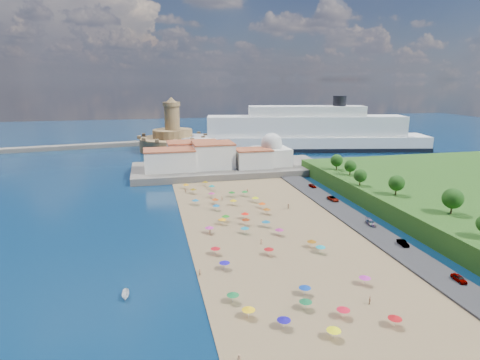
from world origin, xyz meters
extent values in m
plane|color=#071938|center=(0.00, 0.00, 0.00)|extent=(700.00, 700.00, 0.00)
cube|color=#59544C|center=(10.00, 73.00, 1.50)|extent=(90.00, 36.00, 3.00)
cube|color=#59544C|center=(-12.00, 108.00, 1.20)|extent=(18.00, 70.00, 2.40)
cube|color=#59544C|center=(-110.00, 153.00, 1.30)|extent=(199.03, 34.77, 2.60)
cube|color=silver|center=(-18.00, 69.00, 7.50)|extent=(22.00, 14.00, 9.00)
cube|color=silver|center=(2.00, 71.00, 8.50)|extent=(18.00, 16.00, 11.00)
cube|color=silver|center=(20.00, 67.00, 7.00)|extent=(16.00, 12.00, 8.00)
cube|color=silver|center=(-6.00, 83.00, 8.00)|extent=(24.00, 14.00, 10.00)
cube|color=silver|center=(30.00, 71.00, 7.00)|extent=(16.00, 16.00, 8.00)
sphere|color=silver|center=(30.00, 71.00, 13.00)|extent=(10.00, 10.00, 10.00)
cylinder|color=silver|center=(30.00, 71.00, 16.80)|extent=(1.20, 1.20, 1.60)
cylinder|color=#A68053|center=(-12.00, 138.00, 4.00)|extent=(40.00, 40.00, 8.00)
cylinder|color=#A68053|center=(-12.00, 138.00, 10.50)|extent=(24.00, 24.00, 5.00)
cylinder|color=#A68053|center=(-12.00, 138.00, 20.00)|extent=(9.00, 9.00, 14.00)
cylinder|color=#A68053|center=(-12.00, 138.00, 28.20)|extent=(10.40, 10.40, 2.40)
cone|color=#A68053|center=(-12.00, 138.00, 30.90)|extent=(6.00, 6.00, 3.00)
cube|color=black|center=(67.84, 121.66, 1.21)|extent=(152.28, 51.34, 2.43)
cube|color=white|center=(67.84, 121.66, 4.49)|extent=(151.23, 50.75, 8.99)
cube|color=white|center=(67.84, 121.66, 14.98)|extent=(121.06, 40.99, 11.99)
cube|color=white|center=(67.84, 121.66, 23.97)|extent=(71.30, 27.34, 5.99)
cylinder|color=black|center=(87.43, 117.76, 29.96)|extent=(7.99, 7.99, 5.99)
cylinder|color=gray|center=(9.06, 8.75, 1.25)|extent=(0.07, 0.07, 2.00)
cone|color=#8E470C|center=(9.06, 8.75, 2.15)|extent=(2.50, 2.50, 0.60)
cylinder|color=gray|center=(-5.65, -50.40, 1.25)|extent=(0.07, 0.07, 2.00)
cone|color=#150B94|center=(-5.65, -50.40, 2.15)|extent=(2.50, 2.50, 0.60)
cylinder|color=gray|center=(1.48, -55.10, 1.25)|extent=(0.07, 0.07, 2.00)
cone|color=#FEFF0D|center=(1.48, -55.10, 2.15)|extent=(2.50, 2.50, 0.60)
cylinder|color=gray|center=(-10.87, -45.90, 1.25)|extent=(0.07, 0.07, 2.00)
cone|color=yellow|center=(-10.87, -45.90, 2.15)|extent=(2.50, 2.50, 0.60)
cylinder|color=gray|center=(-12.57, -40.25, 1.25)|extent=(0.07, 0.07, 2.00)
cone|color=#136A32|center=(-12.57, -40.25, 2.15)|extent=(2.50, 2.50, 0.60)
cylinder|color=gray|center=(9.34, 14.99, 1.25)|extent=(0.07, 0.07, 2.00)
cone|color=#E2470A|center=(9.34, 14.99, 2.15)|extent=(2.50, 2.50, 0.60)
cylinder|color=gray|center=(-5.28, 23.18, 1.25)|extent=(0.07, 0.07, 2.00)
cone|color=#A83C0D|center=(-5.28, 23.18, 2.15)|extent=(2.50, 2.50, 0.60)
cylinder|color=gray|center=(0.19, 0.87, 1.25)|extent=(0.07, 0.07, 2.00)
cone|color=maroon|center=(0.19, 0.87, 2.15)|extent=(2.50, 2.50, 0.60)
cylinder|color=gray|center=(5.93, -49.82, 1.25)|extent=(0.07, 0.07, 2.00)
cone|color=red|center=(5.93, -49.82, 2.15)|extent=(2.50, 2.50, 0.60)
cylinder|color=gray|center=(-5.24, 31.28, 1.25)|extent=(0.07, 0.07, 2.00)
cone|color=#AA246B|center=(-5.24, 31.28, 2.15)|extent=(2.50, 2.50, 0.60)
cylinder|color=gray|center=(12.78, -19.10, 1.25)|extent=(0.07, 0.07, 2.00)
cone|color=#8C530C|center=(12.78, -19.10, 2.15)|extent=(2.50, 2.50, 0.60)
cylinder|color=gray|center=(13.45, -54.36, 1.25)|extent=(0.07, 0.07, 2.00)
cone|color=#B50E14|center=(13.45, -54.36, 2.15)|extent=(2.50, 2.50, 0.60)
cylinder|color=gray|center=(2.12, -40.80, 1.25)|extent=(0.07, 0.07, 2.00)
cone|color=#0C369C|center=(2.12, -40.80, 2.15)|extent=(2.50, 2.50, 0.60)
cylinder|color=gray|center=(-3.52, 41.52, 1.25)|extent=(0.07, 0.07, 2.00)
cone|color=#0D7B76|center=(-3.52, 41.52, 2.15)|extent=(2.50, 2.50, 0.60)
cylinder|color=gray|center=(2.24, 30.78, 1.25)|extent=(0.07, 0.07, 2.00)
cone|color=#136A19|center=(2.24, 30.78, 2.15)|extent=(2.50, 2.50, 0.60)
cylinder|color=gray|center=(-1.80, -5.96, 1.25)|extent=(0.07, 0.07, 2.00)
cone|color=#0F728F|center=(-1.80, -5.96, 2.15)|extent=(2.50, 2.50, 0.60)
cylinder|color=gray|center=(-13.22, 45.75, 1.25)|extent=(0.07, 0.07, 2.00)
cone|color=orange|center=(-13.22, 45.75, 2.15)|extent=(2.50, 2.50, 0.60)
cylinder|color=gray|center=(8.86, 22.08, 1.25)|extent=(0.07, 0.07, 2.00)
cone|color=#CDD90B|center=(8.86, 22.08, 2.15)|extent=(2.50, 2.50, 0.60)
cylinder|color=gray|center=(-6.62, 2.64, 1.25)|extent=(0.07, 0.07, 2.00)
cone|color=#FEA20D|center=(-6.62, 2.64, 2.15)|extent=(2.50, 2.50, 0.60)
cylinder|color=gray|center=(-11.19, 38.17, 1.25)|extent=(0.07, 0.07, 2.00)
cone|color=#795E0B|center=(-11.19, 38.17, 2.15)|extent=(2.50, 2.50, 0.60)
cylinder|color=gray|center=(-11.43, -3.29, 1.25)|extent=(0.07, 0.07, 2.00)
cone|color=#BB2898|center=(-11.43, -3.29, 2.15)|extent=(2.50, 2.50, 0.60)
cylinder|color=gray|center=(-12.17, -17.81, 1.25)|extent=(0.07, 0.07, 2.00)
cone|color=#B80E19|center=(-12.17, -17.81, 2.15)|extent=(2.50, 2.50, 0.60)
cylinder|color=gray|center=(1.21, 6.09, 1.25)|extent=(0.07, 0.07, 2.00)
cone|color=#F6160A|center=(1.21, 6.09, 2.15)|extent=(2.50, 2.50, 0.60)
cylinder|color=gray|center=(7.09, 30.56, 1.25)|extent=(0.07, 0.07, 2.00)
cone|color=#157928|center=(7.09, 30.56, 2.15)|extent=(2.50, 2.50, 0.60)
cylinder|color=gray|center=(5.48, -2.26, 1.25)|extent=(0.07, 0.07, 2.00)
cone|color=#0F5E8C|center=(5.48, -2.26, 2.15)|extent=(2.50, 2.50, 0.60)
cylinder|color=gray|center=(-6.14, 16.28, 1.25)|extent=(0.07, 0.07, 2.00)
cone|color=#0C5E9F|center=(-6.14, 16.28, 2.15)|extent=(2.50, 2.50, 0.60)
cylinder|color=gray|center=(0.63, 20.66, 1.25)|extent=(0.07, 0.07, 2.00)
cone|color=#DDB70C|center=(0.63, 20.66, 2.15)|extent=(2.50, 2.50, 0.60)
cylinder|color=gray|center=(7.26, -9.32, 1.25)|extent=(0.07, 0.07, 2.00)
cone|color=#9D2171|center=(7.26, -9.32, 2.15)|extent=(2.50, 2.50, 0.60)
cylinder|color=gray|center=(-12.13, 23.90, 1.25)|extent=(0.07, 0.07, 2.00)
cone|color=#1168A0|center=(-12.13, 23.90, 2.15)|extent=(2.50, 2.50, 0.60)
cylinder|color=gray|center=(13.57, -22.81, 1.25)|extent=(0.07, 0.07, 2.00)
cone|color=teal|center=(13.57, -22.81, 2.15)|extent=(2.50, 2.50, 0.60)
cylinder|color=gray|center=(-5.10, 5.24, 1.25)|extent=(0.07, 0.07, 2.00)
cone|color=#1B7C16|center=(-5.10, 5.24, 2.15)|extent=(2.50, 2.50, 0.60)
cylinder|color=gray|center=(-11.46, -26.05, 1.25)|extent=(0.07, 0.07, 2.00)
cone|color=#1B0EB8|center=(-11.46, -26.05, 2.15)|extent=(2.50, 2.50, 0.60)
cylinder|color=gray|center=(0.57, -21.19, 1.25)|extent=(0.07, 0.07, 2.00)
cone|color=#AD0D12|center=(0.57, -21.19, 2.15)|extent=(2.50, 2.50, 0.60)
cylinder|color=gray|center=(16.03, -39.78, 1.25)|extent=(0.07, 0.07, 2.00)
cone|color=#BE28A8|center=(16.03, -39.78, 2.15)|extent=(2.50, 2.50, 0.60)
cylinder|color=gray|center=(-5.08, 48.40, 1.25)|extent=(0.07, 0.07, 2.00)
cone|color=#92710D|center=(-5.08, 48.40, 2.15)|extent=(2.50, 2.50, 0.60)
cylinder|color=gray|center=(0.27, -45.73, 1.25)|extent=(0.07, 0.07, 2.00)
cone|color=#116133|center=(0.27, -45.73, 2.15)|extent=(2.50, 2.50, 0.60)
imported|color=tan|center=(-2.29, 26.86, 1.11)|extent=(0.84, 0.97, 1.71)
imported|color=tan|center=(0.70, -14.12, 1.03)|extent=(0.78, 0.53, 1.55)
imported|color=tan|center=(-17.41, -27.98, 1.17)|extent=(0.76, 0.59, 1.84)
imported|color=tan|center=(-15.29, -57.53, 1.10)|extent=(0.91, 0.68, 1.69)
imported|color=tan|center=(13.08, -46.84, 1.11)|extent=(0.67, 1.08, 1.72)
imported|color=tan|center=(-11.52, -4.67, 1.12)|extent=(1.06, 1.06, 1.73)
imported|color=tan|center=(9.23, 34.79, 1.18)|extent=(1.33, 1.34, 1.85)
imported|color=tan|center=(-13.95, 39.73, 1.16)|extent=(0.52, 1.10, 1.83)
imported|color=tan|center=(17.68, 12.32, 1.16)|extent=(1.33, 1.72, 1.82)
imported|color=white|center=(-33.02, -33.39, 0.71)|extent=(1.49, 3.72, 1.42)
imported|color=gray|center=(36.00, -8.47, 1.39)|extent=(2.70, 5.04, 1.39)
imported|color=gray|center=(36.00, 16.68, 1.41)|extent=(2.95, 5.35, 1.42)
imported|color=gray|center=(36.00, -24.10, 1.37)|extent=(1.70, 4.18, 1.35)
imported|color=gray|center=(36.00, -43.66, 1.37)|extent=(1.75, 3.98, 1.33)
imported|color=gray|center=(36.00, 35.08, 1.39)|extent=(2.16, 4.21, 1.37)
cylinder|color=#382314|center=(54.60, -18.35, 7.59)|extent=(0.50, 0.50, 3.18)
sphere|color=#14380F|center=(54.60, -18.35, 10.46)|extent=(5.73, 5.73, 5.73)
cylinder|color=#382314|center=(50.70, 1.93, 7.44)|extent=(0.50, 0.50, 2.87)
sphere|color=#14380F|center=(50.70, 1.93, 10.02)|extent=(5.17, 5.17, 5.17)
cylinder|color=#382314|center=(45.43, 15.54, 7.29)|extent=(0.50, 0.50, 2.57)
sphere|color=#14380F|center=(45.43, 15.54, 9.60)|extent=(4.63, 4.63, 4.63)
cylinder|color=#382314|center=(49.80, 30.98, 7.30)|extent=(0.50, 0.50, 2.60)
sphere|color=#14380F|center=(49.80, 30.98, 9.64)|extent=(4.68, 4.68, 4.68)
cylinder|color=#382314|center=(48.89, 40.92, 7.41)|extent=(0.50, 0.50, 2.82)
sphere|color=#14380F|center=(48.89, 40.92, 9.95)|extent=(5.07, 5.07, 5.07)
camera|label=1|loc=(-27.03, -108.69, 42.46)|focal=30.00mm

